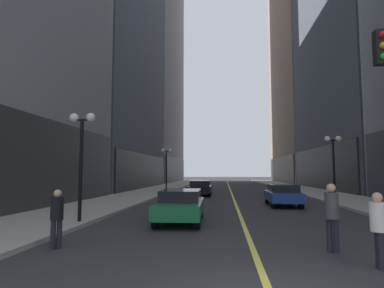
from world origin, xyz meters
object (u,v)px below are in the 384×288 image
(pedestrian_in_white_shirt, at_px, (379,224))
(car_green, at_px, (181,205))
(pedestrian_with_orange_bag, at_px, (332,212))
(pedestrian_in_black_coat, at_px, (57,214))
(street_lamp_left_near, at_px, (82,142))
(car_blue, at_px, (283,194))
(street_lamp_right_mid, at_px, (333,154))
(car_black, at_px, (200,187))
(street_lamp_left_far, at_px, (166,160))

(pedestrian_in_white_shirt, bearing_deg, car_green, 130.53)
(pedestrian_with_orange_bag, height_order, pedestrian_in_black_coat, pedestrian_with_orange_bag)
(pedestrian_in_white_shirt, bearing_deg, street_lamp_left_near, 151.57)
(car_blue, xyz_separation_m, street_lamp_right_mid, (3.59, 1.60, 2.54))
(street_lamp_right_mid, bearing_deg, street_lamp_left_near, -143.39)
(pedestrian_in_black_coat, bearing_deg, car_green, 60.94)
(car_black, relative_size, pedestrian_in_black_coat, 2.81)
(pedestrian_in_white_shirt, bearing_deg, pedestrian_with_orange_bag, 111.07)
(street_lamp_left_far, bearing_deg, car_blue, -50.68)
(car_blue, xyz_separation_m, street_lamp_left_near, (-9.21, -7.92, 2.54))
(street_lamp_left_near, relative_size, street_lamp_left_far, 1.00)
(pedestrian_with_orange_bag, distance_m, pedestrian_in_white_shirt, 1.47)
(pedestrian_in_white_shirt, bearing_deg, street_lamp_left_far, 110.44)
(pedestrian_in_black_coat, distance_m, street_lamp_left_near, 4.60)
(car_black, bearing_deg, street_lamp_left_far, 138.92)
(street_lamp_left_far, bearing_deg, street_lamp_left_near, -90.00)
(street_lamp_right_mid, bearing_deg, pedestrian_in_black_coat, -131.28)
(car_green, xyz_separation_m, pedestrian_in_white_shirt, (5.10, -5.97, 0.22))
(car_green, bearing_deg, street_lamp_left_near, -163.73)
(street_lamp_left_near, bearing_deg, car_green, 16.27)
(car_green, distance_m, car_black, 14.91)
(pedestrian_in_white_shirt, relative_size, street_lamp_right_mid, 0.37)
(pedestrian_in_white_shirt, relative_size, street_lamp_left_near, 0.37)
(car_blue, relative_size, pedestrian_with_orange_bag, 2.32)
(pedestrian_in_black_coat, bearing_deg, pedestrian_with_orange_bag, 2.51)
(car_blue, relative_size, car_black, 0.92)
(street_lamp_left_near, xyz_separation_m, street_lamp_left_far, (0.00, 19.16, 0.00))
(car_green, bearing_deg, street_lamp_right_mid, 43.13)
(car_blue, bearing_deg, street_lamp_left_far, 129.32)
(car_green, bearing_deg, pedestrian_with_orange_bag, -45.17)
(pedestrian_with_orange_bag, bearing_deg, pedestrian_in_white_shirt, -68.93)
(car_green, relative_size, pedestrian_in_white_shirt, 2.70)
(street_lamp_left_far, height_order, street_lamp_right_mid, same)
(pedestrian_in_white_shirt, distance_m, street_lamp_left_far, 25.73)
(car_blue, bearing_deg, car_green, -128.30)
(car_green, bearing_deg, car_blue, 51.70)
(car_blue, relative_size, street_lamp_left_near, 0.92)
(pedestrian_with_orange_bag, relative_size, street_lamp_right_mid, 0.40)
(car_green, height_order, street_lamp_right_mid, street_lamp_right_mid)
(street_lamp_left_far, xyz_separation_m, street_lamp_right_mid, (12.80, -9.65, 0.00))
(car_blue, relative_size, pedestrian_in_black_coat, 2.57)
(car_green, height_order, street_lamp_left_far, street_lamp_left_far)
(car_blue, height_order, street_lamp_left_far, street_lamp_left_far)
(street_lamp_left_near, bearing_deg, pedestrian_with_orange_bag, -22.45)
(street_lamp_left_near, distance_m, street_lamp_left_far, 19.16)
(car_green, xyz_separation_m, pedestrian_with_orange_bag, (4.58, -4.60, 0.31))
(car_green, distance_m, pedestrian_in_black_coat, 5.64)
(pedestrian_in_white_shirt, xyz_separation_m, street_lamp_right_mid, (3.85, 14.36, 2.31))
(car_black, distance_m, pedestrian_with_orange_bag, 20.11)
(pedestrian_in_black_coat, xyz_separation_m, street_lamp_right_mid, (11.69, 13.31, 2.34))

